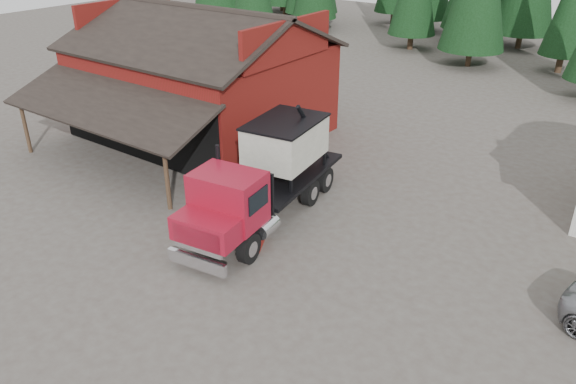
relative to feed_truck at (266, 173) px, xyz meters
The scene contains 5 objects.
ground 4.84m from the feed_truck, 66.86° to the right, with size 120.00×120.00×0.00m, color #4A413A.
red_barn 11.00m from the feed_truck, 147.67° to the left, with size 12.80×13.63×7.18m.
conifer_backdrop 38.06m from the feed_truck, 87.40° to the left, with size 76.00×16.00×16.00m, color black, non-canonical shape.
feed_truck is the anchor object (origin of this frame).
equip_box 2.87m from the feed_truck, 65.08° to the right, with size 0.70×1.10×0.60m, color maroon.
Camera 1 is at (11.31, -12.26, 11.78)m, focal length 35.00 mm.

